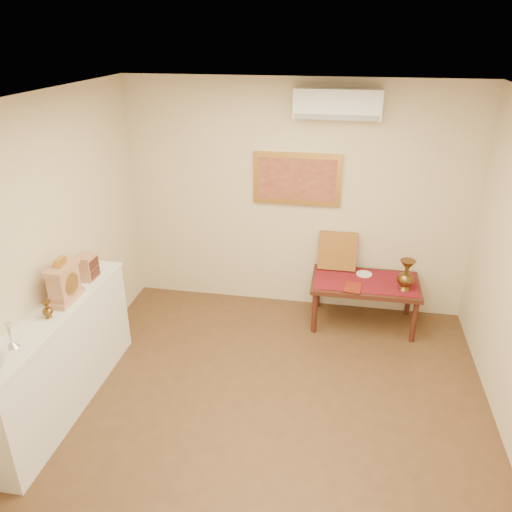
% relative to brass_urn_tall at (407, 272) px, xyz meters
% --- Properties ---
extents(floor, '(4.50, 4.50, 0.00)m').
position_rel_brass_urn_tall_xyz_m(floor, '(-1.26, -1.74, -0.77)').
color(floor, brown).
rests_on(floor, ground).
extents(ceiling, '(4.50, 4.50, 0.00)m').
position_rel_brass_urn_tall_xyz_m(ceiling, '(-1.26, -1.74, 1.93)').
color(ceiling, silver).
rests_on(ceiling, ground).
extents(wall_back, '(4.00, 0.02, 2.70)m').
position_rel_brass_urn_tall_xyz_m(wall_back, '(-1.26, 0.51, 0.58)').
color(wall_back, beige).
rests_on(wall_back, ground).
extents(wall_left, '(0.02, 4.50, 2.70)m').
position_rel_brass_urn_tall_xyz_m(wall_left, '(-3.26, -1.74, 0.58)').
color(wall_left, beige).
rests_on(wall_left, ground).
extents(candlestick, '(0.10, 0.10, 0.21)m').
position_rel_brass_urn_tall_xyz_m(candlestick, '(-3.10, -2.27, 0.31)').
color(candlestick, silver).
rests_on(candlestick, display_ledge).
extents(brass_urn_small, '(0.09, 0.09, 0.20)m').
position_rel_brass_urn_tall_xyz_m(brass_urn_small, '(-3.06, -1.84, 0.31)').
color(brass_urn_small, brown).
rests_on(brass_urn_small, display_ledge).
extents(table_cloth, '(1.14, 0.59, 0.01)m').
position_rel_brass_urn_tall_xyz_m(table_cloth, '(-0.41, 0.14, -0.22)').
color(table_cloth, maroon).
rests_on(table_cloth, low_table).
extents(brass_urn_tall, '(0.19, 0.19, 0.42)m').
position_rel_brass_urn_tall_xyz_m(brass_urn_tall, '(0.00, 0.00, 0.00)').
color(brass_urn_tall, brown).
rests_on(brass_urn_tall, table_cloth).
extents(plate, '(0.18, 0.18, 0.01)m').
position_rel_brass_urn_tall_xyz_m(plate, '(-0.43, 0.28, -0.21)').
color(plate, silver).
rests_on(plate, table_cloth).
extents(menu, '(0.21, 0.27, 0.01)m').
position_rel_brass_urn_tall_xyz_m(menu, '(-0.55, -0.07, -0.21)').
color(menu, maroon).
rests_on(menu, table_cloth).
extents(cushion, '(0.44, 0.19, 0.45)m').
position_rel_brass_urn_tall_xyz_m(cushion, '(-0.75, 0.40, 0.01)').
color(cushion, maroon).
rests_on(cushion, table_cloth).
extents(display_ledge, '(0.37, 2.02, 0.98)m').
position_rel_brass_urn_tall_xyz_m(display_ledge, '(-3.09, -1.74, -0.28)').
color(display_ledge, white).
rests_on(display_ledge, floor).
extents(mantel_clock, '(0.17, 0.36, 0.41)m').
position_rel_brass_urn_tall_xyz_m(mantel_clock, '(-3.06, -1.55, 0.39)').
color(mantel_clock, tan).
rests_on(mantel_clock, display_ledge).
extents(wooden_chest, '(0.16, 0.21, 0.24)m').
position_rel_brass_urn_tall_xyz_m(wooden_chest, '(-3.07, -1.12, 0.33)').
color(wooden_chest, tan).
rests_on(wooden_chest, display_ledge).
extents(low_table, '(1.20, 0.70, 0.55)m').
position_rel_brass_urn_tall_xyz_m(low_table, '(-0.41, 0.14, -0.28)').
color(low_table, '#431D14').
rests_on(low_table, floor).
extents(painting, '(1.00, 0.06, 0.60)m').
position_rel_brass_urn_tall_xyz_m(painting, '(-1.26, 0.48, 0.83)').
color(painting, gold).
rests_on(painting, wall_back).
extents(ac_unit, '(0.90, 0.25, 0.30)m').
position_rel_brass_urn_tall_xyz_m(ac_unit, '(-0.86, 0.37, 1.68)').
color(ac_unit, white).
rests_on(ac_unit, wall_back).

